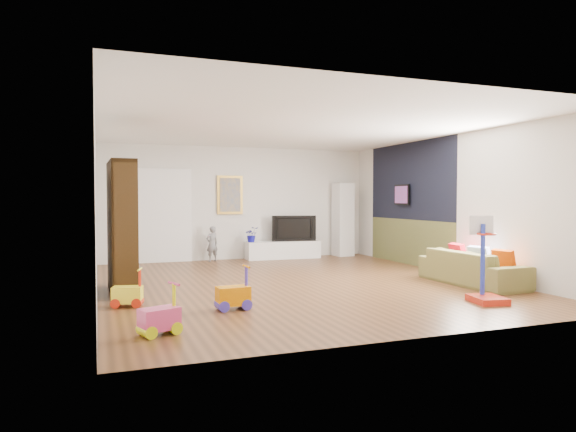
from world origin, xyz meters
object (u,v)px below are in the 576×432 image
object	(u,v)px
media_console	(283,250)
basketball_hoop	(488,259)
sofa	(472,267)
bookshelf	(122,227)

from	to	relation	value
media_console	basketball_hoop	world-z (taller)	basketball_hoop
sofa	basketball_hoop	xyz separation A→B (m)	(-0.86, -1.33, 0.33)
media_console	bookshelf	size ratio (longest dim) A/B	0.89
media_console	bookshelf	distance (m)	5.17
bookshelf	sofa	size ratio (longest dim) A/B	1.03
media_console	bookshelf	world-z (taller)	bookshelf
basketball_hoop	sofa	bearing A→B (deg)	68.90
bookshelf	sofa	bearing A→B (deg)	-14.90
bookshelf	basketball_hoop	distance (m)	5.48
bookshelf	basketball_hoop	size ratio (longest dim) A/B	1.66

